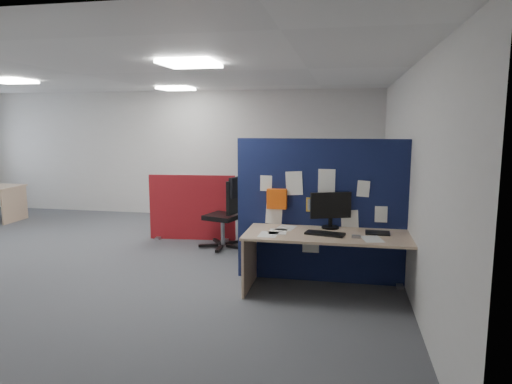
% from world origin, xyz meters
% --- Properties ---
extents(floor, '(9.00, 9.00, 0.00)m').
position_xyz_m(floor, '(0.00, 0.00, 0.00)').
color(floor, '#505358').
rests_on(floor, ground).
extents(ceiling, '(9.00, 7.00, 0.02)m').
position_xyz_m(ceiling, '(0.00, 0.00, 2.70)').
color(ceiling, white).
rests_on(ceiling, wall_back).
extents(wall_back, '(9.00, 0.02, 2.70)m').
position_xyz_m(wall_back, '(0.00, 3.50, 1.35)').
color(wall_back, silver).
rests_on(wall_back, floor).
extents(wall_right, '(0.02, 7.00, 2.70)m').
position_xyz_m(wall_right, '(4.50, 0.00, 1.35)').
color(wall_right, silver).
rests_on(wall_right, floor).
extents(ceiling_lights, '(4.10, 4.10, 0.04)m').
position_xyz_m(ceiling_lights, '(0.33, 0.67, 2.67)').
color(ceiling_lights, white).
rests_on(ceiling_lights, ceiling).
extents(navy_divider, '(2.21, 0.30, 1.83)m').
position_xyz_m(navy_divider, '(3.46, -0.28, 0.91)').
color(navy_divider, '#101A3D').
rests_on(navy_divider, floor).
extents(main_desk, '(2.00, 0.89, 0.73)m').
position_xyz_m(main_desk, '(3.58, -0.63, 0.57)').
color(main_desk, tan).
rests_on(main_desk, floor).
extents(monitor_main, '(0.49, 0.21, 0.45)m').
position_xyz_m(monitor_main, '(3.57, -0.41, 0.98)').
color(monitor_main, black).
rests_on(monitor_main, main_desk).
extents(keyboard, '(0.48, 0.27, 0.02)m').
position_xyz_m(keyboard, '(3.52, -0.76, 0.74)').
color(keyboard, black).
rests_on(keyboard, main_desk).
extents(mouse, '(0.10, 0.06, 0.03)m').
position_xyz_m(mouse, '(3.88, -0.84, 0.74)').
color(mouse, gray).
rests_on(mouse, main_desk).
extents(paper_tray, '(0.29, 0.23, 0.01)m').
position_xyz_m(paper_tray, '(4.13, -0.58, 0.74)').
color(paper_tray, black).
rests_on(paper_tray, main_desk).
extents(red_divider, '(1.51, 0.30, 1.13)m').
position_xyz_m(red_divider, '(1.15, 1.43, 0.55)').
color(red_divider, maroon).
rests_on(red_divider, floor).
extents(office_chair, '(0.77, 0.74, 1.16)m').
position_xyz_m(office_chair, '(1.92, 0.97, 0.66)').
color(office_chair, black).
rests_on(office_chair, floor).
extents(desk_papers, '(1.42, 0.70, 0.00)m').
position_xyz_m(desk_papers, '(3.23, -0.74, 0.73)').
color(desk_papers, white).
rests_on(desk_papers, main_desk).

